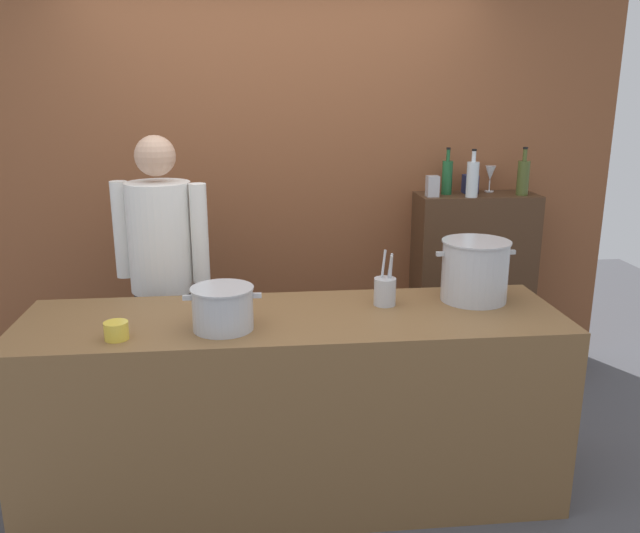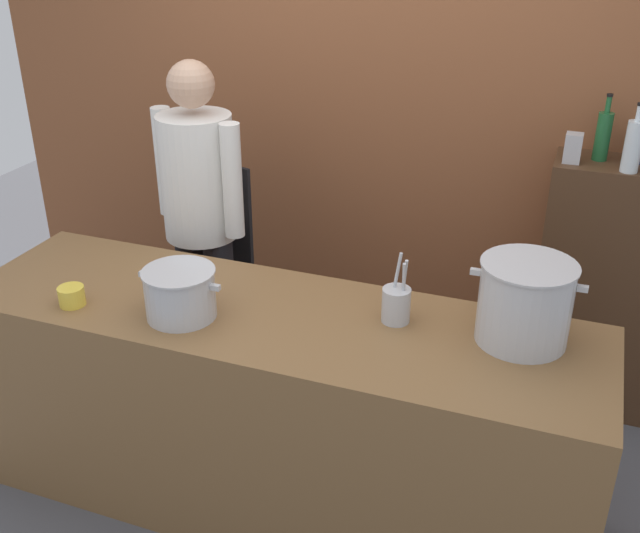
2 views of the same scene
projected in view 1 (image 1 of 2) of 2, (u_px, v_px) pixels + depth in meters
name	position (u px, v px, depth m)	size (l,w,h in m)	color
ground_plane	(296.00, 490.00, 3.13)	(8.00, 8.00, 0.00)	#4C4C51
brick_back_panel	(278.00, 152.00, 4.07)	(4.40, 0.10, 3.00)	brown
prep_counter	(295.00, 406.00, 3.01)	(2.44, 0.70, 0.90)	brown
bar_cabinet	(471.00, 288.00, 4.23)	(0.76, 0.32, 1.24)	#472D1C
chef	(163.00, 267.00, 3.44)	(0.51, 0.40, 1.66)	black
stockpot_large	(475.00, 271.00, 3.06)	(0.39, 0.33, 0.29)	#B7BABF
stockpot_small	(223.00, 308.00, 2.71)	(0.33, 0.27, 0.18)	#B7BABF
utensil_crock	(385.00, 291.00, 3.02)	(0.10, 0.10, 0.26)	#B7BABF
butter_jar	(116.00, 331.00, 2.61)	(0.10, 0.10, 0.07)	yellow
wine_bottle_clear	(472.00, 178.00, 3.92)	(0.07, 0.07, 0.29)	silver
wine_bottle_olive	(523.00, 177.00, 4.00)	(0.08, 0.08, 0.30)	#475123
wine_bottle_green	(447.00, 177.00, 4.03)	(0.07, 0.07, 0.29)	#1E592D
wine_glass_wide	(490.00, 174.00, 4.13)	(0.07, 0.07, 0.17)	silver
spice_tin_silver	(432.00, 186.00, 3.95)	(0.07, 0.07, 0.13)	#B2B2B7
spice_tin_navy	(470.00, 184.00, 4.09)	(0.09, 0.09, 0.12)	navy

